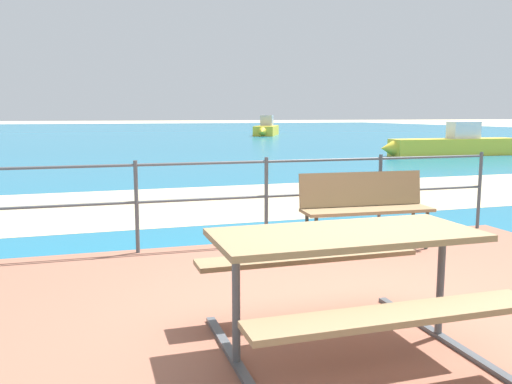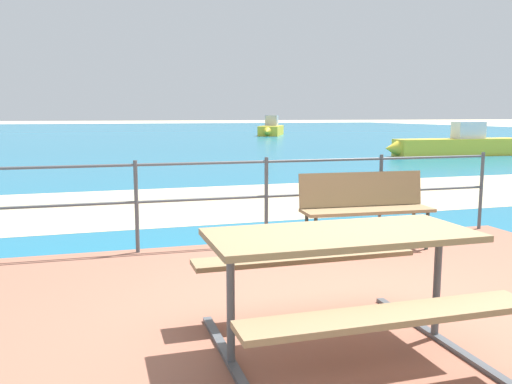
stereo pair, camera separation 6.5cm
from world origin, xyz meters
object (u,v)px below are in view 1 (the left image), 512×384
Objects in this scene: picnic_table at (345,261)px; boat_near at (452,145)px; park_bench at (365,202)px; boat_mid at (266,129)px.

picnic_table is 18.17m from boat_near.
park_bench is (1.40, 2.38, -0.07)m from picnic_table.
boat_mid reaches higher than boat_near.
boat_near is at bearing 52.89° from park_bench.
park_bench is 15.44m from boat_near.
park_bench is 0.27× the size of boat_near.
boat_mid is at bearing 72.51° from picnic_table.
picnic_table is at bearing 52.84° from boat_near.
park_bench is 33.29m from boat_mid.
boat_near is at bearing 50.91° from picnic_table.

